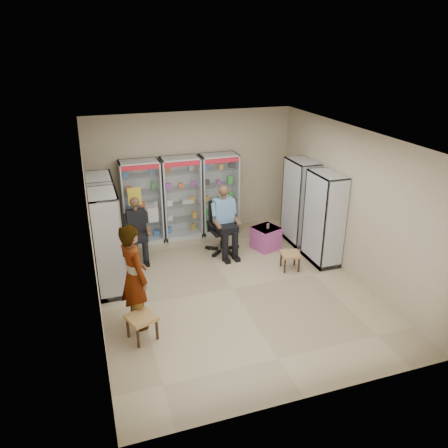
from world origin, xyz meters
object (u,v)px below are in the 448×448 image
object	(u,v)px
cabinet_back_mid	(181,198)
cabinet_left_far	(104,222)
cabinet_right_near	(324,219)
cabinet_left_near	(108,243)
wooden_chair	(137,237)
cabinet_back_right	(219,194)
seated_shopkeeper	(223,222)
pink_trunk	(266,238)
office_chair	(222,227)
woven_stool_b	(142,327)
standing_man	(134,277)
cabinet_back_left	(142,202)
woven_stool_a	(290,261)
cabinet_right_far	(300,202)

from	to	relation	value
cabinet_back_mid	cabinet_left_far	world-z (taller)	same
cabinet_back_mid	cabinet_left_far	distance (m)	2.10
cabinet_right_near	cabinet_left_near	world-z (taller)	same
cabinet_right_near	cabinet_left_far	bearing A→B (deg)	73.75
wooden_chair	cabinet_back_right	bearing A→B (deg)	18.75
cabinet_back_mid	seated_shopkeeper	bearing A→B (deg)	-59.36
cabinet_right_near	pink_trunk	distance (m)	1.51
office_chair	seated_shopkeeper	size ratio (longest dim) A/B	0.79
cabinet_back_mid	cabinet_left_far	bearing A→B (deg)	-153.68
cabinet_back_mid	cabinet_back_right	world-z (taller)	same
cabinet_back_mid	woven_stool_b	xyz separation A→B (m)	(-1.55, -3.72, -0.79)
cabinet_back_mid	cabinet_left_near	xyz separation A→B (m)	(-1.88, -2.03, 0.00)
pink_trunk	standing_man	xyz separation A→B (m)	(-3.25, -2.04, 0.67)
office_chair	cabinet_right_near	bearing A→B (deg)	-34.85
cabinet_back_left	woven_stool_a	world-z (taller)	cabinet_back_left
standing_man	cabinet_back_right	bearing A→B (deg)	-54.62
cabinet_left_far	standing_man	bearing A→B (deg)	7.51
cabinet_back_right	pink_trunk	bearing A→B (deg)	-59.84
wooden_chair	cabinet_back_mid	bearing A→B (deg)	31.31
office_chair	wooden_chair	bearing A→B (deg)	164.94
cabinet_left_far	woven_stool_a	bearing A→B (deg)	68.61
cabinet_back_right	office_chair	bearing A→B (deg)	-103.88
seated_shopkeeper	cabinet_left_near	bearing A→B (deg)	-164.98
pink_trunk	woven_stool_a	world-z (taller)	pink_trunk
cabinet_right_near	cabinet_left_near	distance (m)	4.46
cabinet_right_far	office_chair	distance (m)	1.94
cabinet_right_far	wooden_chair	distance (m)	3.84
cabinet_right_far	cabinet_back_right	bearing A→B (deg)	55.27
cabinet_left_near	woven_stool_b	xyz separation A→B (m)	(0.33, -1.69, -0.79)
cabinet_back_right	cabinet_left_near	world-z (taller)	same
cabinet_back_mid	cabinet_right_near	distance (m)	3.41
cabinet_back_left	cabinet_left_far	size ratio (longest dim) A/B	1.00
cabinet_left_near	seated_shopkeeper	distance (m)	2.72
cabinet_back_right	woven_stool_a	distance (m)	2.63
cabinet_back_left	cabinet_back_right	distance (m)	1.90
wooden_chair	pink_trunk	xyz separation A→B (m)	(2.89, -0.54, -0.21)
seated_shopkeeper	standing_man	xyz separation A→B (m)	(-2.25, -2.16, 0.17)
pink_trunk	cabinet_left_near	bearing A→B (deg)	-167.92
pink_trunk	woven_stool_b	distance (m)	4.06
cabinet_left_near	office_chair	distance (m)	2.75
cabinet_back_left	standing_man	bearing A→B (deg)	-100.58
cabinet_left_far	cabinet_left_near	size ratio (longest dim) A/B	1.00
cabinet_left_near	office_chair	bearing A→B (deg)	110.05
cabinet_back_mid	standing_man	bearing A→B (deg)	-115.38
cabinet_back_left	pink_trunk	distance (m)	3.02
cabinet_back_mid	cabinet_left_near	distance (m)	2.77
seated_shopkeeper	pink_trunk	bearing A→B (deg)	-10.88
cabinet_left_near	standing_man	distance (m)	1.31
office_chair	standing_man	distance (m)	3.17
cabinet_left_far	woven_stool_b	size ratio (longest dim) A/B	4.68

